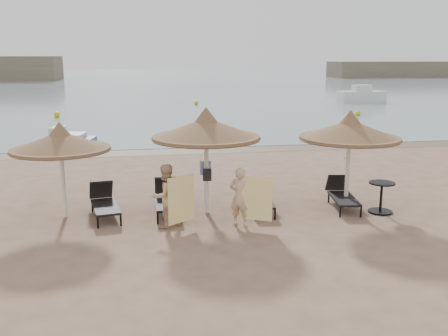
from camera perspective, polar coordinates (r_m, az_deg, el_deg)
The scene contains 21 objects.
ground at distance 12.59m, azimuth -3.49°, elevation -6.01°, with size 160.00×160.00×0.00m, color #8F705A.
sea at distance 91.96m, azimuth -8.67°, elevation 10.04°, with size 200.00×140.00×0.03m, color gray.
wet_sand_strip at distance 21.68m, azimuth -6.03°, elevation 1.91°, with size 200.00×1.60×0.01m, color brown.
palapa_left at distance 13.02m, azimuth -18.20°, elevation 2.88°, with size 2.48×2.48×2.46m.
palapa_center at distance 12.72m, azimuth -2.07°, elevation 4.47°, with size 2.81×2.81×2.78m.
palapa_right at distance 13.57m, azimuth 14.18°, elevation 4.20°, with size 2.68×2.68×2.66m.
lounger_far_left at distance 13.23m, azimuth -13.54°, elevation -3.79°, with size 0.92×1.88×0.80m.
lounger_near_left at distance 13.27m, azimuth -6.51°, elevation -3.41°, with size 0.64×1.86×0.83m.
lounger_near_right at distance 13.43m, azimuth 4.10°, elevation -3.28°, with size 0.71×1.75×0.77m.
lounger_far_right at distance 13.99m, azimuth 13.31°, elevation -2.90°, with size 0.84×1.83×0.79m.
side_table at distance 13.73m, azimuth 17.50°, elevation -3.32°, with size 0.68×0.68×0.82m.
person_left at distance 11.94m, azimuth -6.72°, elevation -2.62°, with size 0.82×0.54×1.79m, color tan.
person_right at distance 11.97m, azimuth 1.85°, elevation -2.78°, with size 0.77×0.50×1.68m, color tan.
towel_left at distance 11.66m, azimuth -4.90°, elevation -3.57°, with size 0.66×0.50×1.13m.
towel_right at distance 11.83m, azimuth 3.75°, elevation -3.52°, with size 0.69×0.35×1.06m.
bag_patterned at distance 13.08m, azimuth -2.13°, elevation 0.00°, with size 0.29×0.13×0.35m.
bag_dark at distance 12.78m, azimuth -1.93°, elevation -0.78°, with size 0.23×0.12×0.31m.
pedal_boat at distance 22.73m, azimuth -17.50°, elevation 2.87°, with size 2.42×1.65×1.04m.
buoy_left at distance 35.40m, azimuth -18.56°, elevation 5.81°, with size 0.40×0.40×0.40m, color #CCC40C.
buoy_mid at distance 42.59m, azimuth -3.20°, elevation 7.48°, with size 0.37×0.37×0.37m, color #CCC40C.
buoy_right at distance 35.71m, azimuth 15.06°, elevation 6.06°, with size 0.36×0.36×0.36m, color #CCC40C.
Camera 1 is at (-1.17, -11.87, 4.03)m, focal length 40.00 mm.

